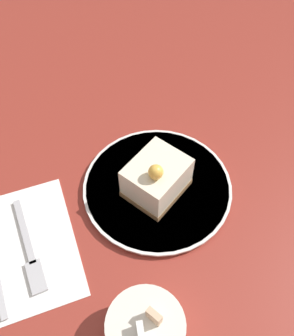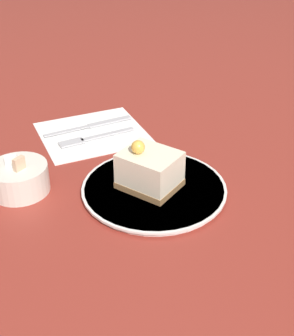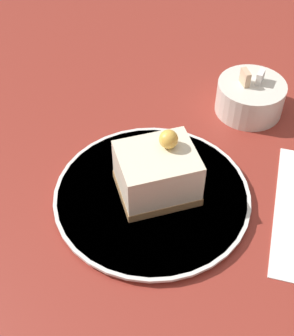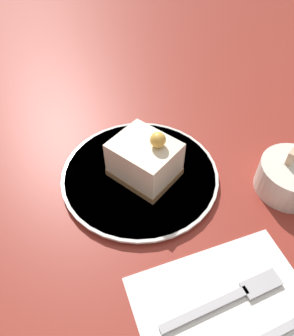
# 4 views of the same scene
# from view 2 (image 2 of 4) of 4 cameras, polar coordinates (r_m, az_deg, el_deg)

# --- Properties ---
(ground_plane) EXTENTS (4.00, 4.00, 0.00)m
(ground_plane) POSITION_cam_2_polar(r_m,az_deg,el_deg) (0.76, -0.05, -4.36)
(ground_plane) COLOR maroon
(plate) EXTENTS (0.24, 0.24, 0.01)m
(plate) POSITION_cam_2_polar(r_m,az_deg,el_deg) (0.78, 0.86, -2.54)
(plate) COLOR silver
(plate) RESTS_ON ground_plane
(cake_slice) EXTENTS (0.11, 0.10, 0.09)m
(cake_slice) POSITION_cam_2_polar(r_m,az_deg,el_deg) (0.77, 0.30, -0.22)
(cake_slice) COLOR olive
(cake_slice) RESTS_ON plate
(napkin) EXTENTS (0.23, 0.24, 0.00)m
(napkin) POSITION_cam_2_polar(r_m,az_deg,el_deg) (0.97, -6.65, 4.26)
(napkin) COLOR white
(napkin) RESTS_ON ground_plane
(fork) EXTENTS (0.04, 0.16, 0.00)m
(fork) POSITION_cam_2_polar(r_m,az_deg,el_deg) (0.95, -7.02, 3.58)
(fork) COLOR #B2B2B7
(fork) RESTS_ON napkin
(knife) EXTENTS (0.04, 0.19, 0.00)m
(knife) POSITION_cam_2_polar(r_m,az_deg,el_deg) (1.00, -6.15, 5.30)
(knife) COLOR #B2B2B7
(knife) RESTS_ON napkin
(sugar_bowl) EXTENTS (0.10, 0.10, 0.07)m
(sugar_bowl) POSITION_cam_2_polar(r_m,az_deg,el_deg) (0.81, -15.34, -1.21)
(sugar_bowl) COLOR silver
(sugar_bowl) RESTS_ON ground_plane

